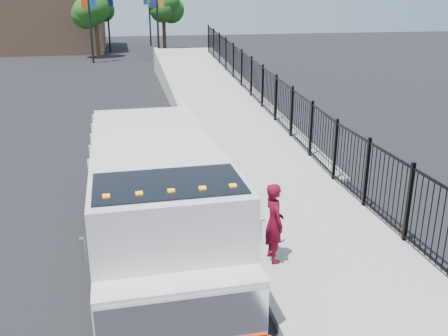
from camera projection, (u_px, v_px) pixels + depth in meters
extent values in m
plane|color=black|center=(251.00, 260.00, 10.64)|extent=(120.00, 120.00, 0.00)
cube|color=#9E998E|center=(380.00, 301.00, 9.13)|extent=(3.55, 12.00, 0.12)
cube|color=#ADAAA3|center=(279.00, 313.00, 8.76)|extent=(0.30, 12.00, 0.16)
cube|color=#9E998E|center=(214.00, 103.00, 25.83)|extent=(3.95, 24.06, 3.19)
cube|color=black|center=(262.00, 100.00, 22.10)|extent=(0.10, 28.00, 1.80)
cube|color=black|center=(158.00, 230.00, 10.73)|extent=(1.19, 7.04, 0.23)
cube|color=silver|center=(169.00, 237.00, 8.20)|extent=(2.48, 2.32, 2.06)
cube|color=silver|center=(181.00, 309.00, 7.19)|extent=(2.44, 0.78, 1.03)
cube|color=silver|center=(185.00, 325.00, 6.84)|extent=(2.37, 0.14, 0.88)
cube|color=black|center=(169.00, 209.00, 7.76)|extent=(2.30, 1.39, 0.88)
cube|color=silver|center=(150.00, 165.00, 11.62)|extent=(2.57, 4.39, 1.75)
cube|color=silver|center=(83.00, 250.00, 6.83)|extent=(0.06, 0.06, 0.36)
cube|color=silver|center=(263.00, 231.00, 7.37)|extent=(0.06, 0.06, 0.36)
cube|color=orange|center=(106.00, 197.00, 7.09)|extent=(0.11, 0.08, 0.06)
cube|color=orange|center=(139.00, 194.00, 7.19)|extent=(0.11, 0.08, 0.06)
cube|color=orange|center=(171.00, 191.00, 7.28)|extent=(0.11, 0.08, 0.06)
cube|color=orange|center=(202.00, 189.00, 7.38)|extent=(0.11, 0.08, 0.06)
cube|color=orange|center=(233.00, 186.00, 7.48)|extent=(0.11, 0.08, 0.06)
cylinder|color=black|center=(107.00, 328.00, 7.67)|extent=(0.35, 1.04, 1.03)
cylinder|color=black|center=(243.00, 310.00, 8.12)|extent=(0.35, 1.04, 1.03)
cylinder|color=black|center=(106.00, 202.00, 12.32)|extent=(0.35, 1.04, 1.03)
cylinder|color=black|center=(193.00, 194.00, 12.77)|extent=(0.35, 1.04, 1.03)
cylinder|color=black|center=(106.00, 185.00, 13.37)|extent=(0.35, 1.04, 1.03)
cylinder|color=black|center=(186.00, 179.00, 13.82)|extent=(0.35, 1.04, 1.03)
imported|color=#60061B|center=(274.00, 223.00, 10.16)|extent=(0.45, 0.65, 1.70)
ellipsoid|color=silver|center=(275.00, 237.00, 11.28)|extent=(0.41, 0.41, 0.10)
cylinder|color=black|center=(89.00, 12.00, 39.27)|extent=(0.18, 0.18, 8.00)
cube|color=navy|center=(93.00, 1.00, 39.07)|extent=(0.45, 0.04, 1.10)
cube|color=red|center=(84.00, 1.00, 38.93)|extent=(0.45, 0.04, 1.10)
cylinder|color=black|center=(157.00, 10.00, 42.26)|extent=(0.18, 0.18, 8.00)
cube|color=#C27E1D|center=(161.00, 0.00, 42.06)|extent=(0.45, 0.04, 1.10)
cube|color=navy|center=(153.00, 0.00, 41.93)|extent=(0.45, 0.04, 1.10)
cylinder|color=black|center=(107.00, 9.00, 46.66)|extent=(0.18, 0.18, 8.00)
cube|color=navy|center=(111.00, 0.00, 46.46)|extent=(0.45, 0.04, 1.10)
cube|color=orange|center=(103.00, 0.00, 46.32)|extent=(0.45, 0.04, 1.10)
cylinder|color=black|center=(149.00, 7.00, 52.17)|extent=(0.18, 0.18, 8.00)
cylinder|color=#382314|center=(97.00, 39.00, 43.04)|extent=(0.36, 0.36, 3.20)
sphere|color=#194714|center=(95.00, 10.00, 42.24)|extent=(2.71, 2.71, 2.71)
cylinder|color=#382314|center=(164.00, 34.00, 49.23)|extent=(0.36, 0.36, 3.20)
sphere|color=#194714|center=(163.00, 8.00, 48.43)|extent=(2.38, 2.38, 2.38)
cylinder|color=#382314|center=(101.00, 30.00, 54.38)|extent=(0.36, 0.36, 3.20)
sphere|color=#194714|center=(99.00, 7.00, 53.59)|extent=(2.86, 2.86, 2.86)
cube|color=#8C664C|center=(49.00, 8.00, 48.32)|extent=(10.00, 10.00, 8.00)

